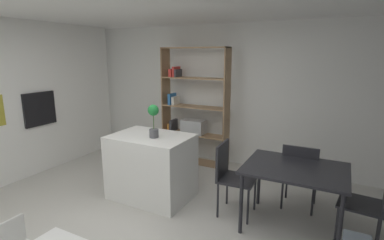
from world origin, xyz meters
name	(u,v)px	position (x,y,z in m)	size (l,w,h in m)	color
ground_plane	(130,228)	(0.00, 0.00, 0.00)	(8.82, 8.82, 0.00)	beige
back_partition	(218,95)	(0.00, 2.67, 1.29)	(6.42, 0.06, 2.58)	silver
built_in_oven	(40,109)	(-2.48, 0.73, 1.12)	(0.06, 0.58, 0.57)	black
kitchen_island	(152,166)	(-0.23, 0.80, 0.46)	(1.11, 0.79, 0.92)	white
potted_plant_on_island	(154,118)	(-0.13, 0.75, 1.19)	(0.15, 0.15, 0.46)	#4C4C51
open_bookshelf	(191,113)	(-0.41, 2.36, 0.95)	(1.29, 0.30, 2.16)	#997551
dining_table	(295,173)	(1.71, 0.91, 0.69)	(1.13, 0.90, 0.77)	#232328
dining_chair_window_side	(372,200)	(2.49, 0.90, 0.56)	(0.48, 0.48, 0.92)	#232328
dining_chair_island_side	(230,172)	(0.92, 0.91, 0.56)	(0.47, 0.46, 0.94)	#232328
dining_chair_far	(300,171)	(1.71, 1.39, 0.55)	(0.44, 0.41, 0.90)	#232328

